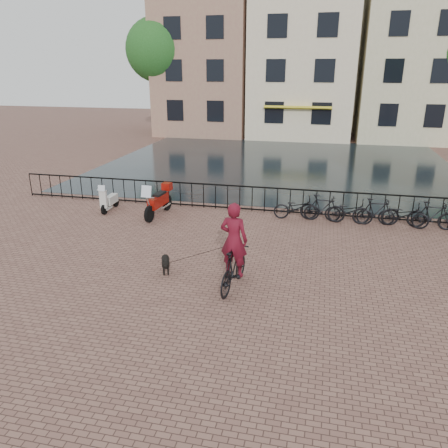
% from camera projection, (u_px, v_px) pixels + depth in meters
% --- Properties ---
extents(ground, '(100.00, 100.00, 0.00)m').
position_uv_depth(ground, '(195.00, 315.00, 10.17)').
color(ground, brown).
rests_on(ground, ground).
extents(canal_water, '(20.00, 20.00, 0.00)m').
position_uv_depth(canal_water, '(278.00, 164.00, 26.03)').
color(canal_water, black).
rests_on(canal_water, ground).
extents(railing, '(20.00, 0.05, 1.02)m').
position_uv_depth(railing, '(252.00, 199.00, 17.33)').
color(railing, black).
rests_on(railing, ground).
extents(canal_house_left, '(7.50, 9.00, 12.80)m').
position_uv_depth(canal_house_left, '(209.00, 55.00, 37.09)').
color(canal_house_left, '#916154').
rests_on(canal_house_left, ground).
extents(canal_house_mid, '(8.00, 9.50, 11.80)m').
position_uv_depth(canal_house_mid, '(304.00, 61.00, 35.57)').
color(canal_house_mid, beige).
rests_on(canal_house_mid, ground).
extents(canal_house_right, '(7.00, 9.00, 13.30)m').
position_uv_depth(canal_house_right, '(409.00, 50.00, 33.63)').
color(canal_house_right, '#BAB48A').
rests_on(canal_house_right, ground).
extents(tree_far_left, '(5.04, 5.04, 9.27)m').
position_uv_depth(tree_far_left, '(157.00, 50.00, 34.96)').
color(tree_far_left, black).
rests_on(tree_far_left, ground).
extents(cyclist, '(0.92, 2.04, 2.72)m').
position_uv_depth(cyclist, '(234.00, 252.00, 11.06)').
color(cyclist, black).
rests_on(cyclist, ground).
extents(dog, '(0.52, 0.81, 0.52)m').
position_uv_depth(dog, '(166.00, 264.00, 12.19)').
color(dog, black).
rests_on(dog, ground).
extents(motorcycle, '(0.67, 2.06, 1.45)m').
position_uv_depth(motorcycle, '(158.00, 198.00, 16.72)').
color(motorcycle, '#9B130B').
rests_on(motorcycle, ground).
extents(scooter, '(0.40, 1.31, 1.21)m').
position_uv_depth(scooter, '(109.00, 196.00, 17.38)').
color(scooter, beige).
rests_on(scooter, ground).
extents(parked_bike_0, '(1.76, 0.75, 0.90)m').
position_uv_depth(parked_bike_0, '(297.00, 208.00, 16.42)').
color(parked_bike_0, black).
rests_on(parked_bike_0, ground).
extents(parked_bike_1, '(1.71, 0.66, 1.00)m').
position_uv_depth(parked_bike_1, '(322.00, 208.00, 16.21)').
color(parked_bike_1, black).
rests_on(parked_bike_1, ground).
extents(parked_bike_2, '(1.75, 0.71, 0.90)m').
position_uv_depth(parked_bike_2, '(349.00, 211.00, 16.02)').
color(parked_bike_2, black).
rests_on(parked_bike_2, ground).
extents(parked_bike_3, '(1.71, 0.66, 1.00)m').
position_uv_depth(parked_bike_3, '(376.00, 212.00, 15.81)').
color(parked_bike_3, black).
rests_on(parked_bike_3, ground).
extents(parked_bike_4, '(1.79, 0.85, 0.90)m').
position_uv_depth(parked_bike_4, '(404.00, 215.00, 15.62)').
color(parked_bike_4, black).
rests_on(parked_bike_4, ground).
extents(parked_bike_5, '(1.69, 0.56, 1.00)m').
position_uv_depth(parked_bike_5, '(432.00, 216.00, 15.41)').
color(parked_bike_5, black).
rests_on(parked_bike_5, ground).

